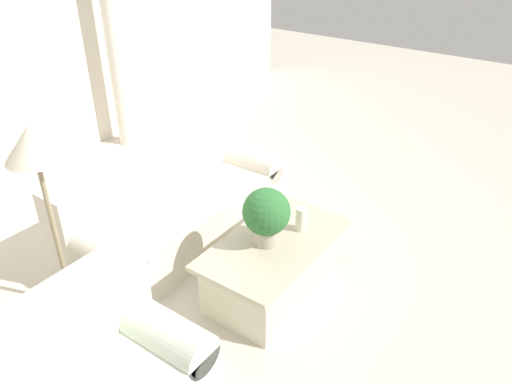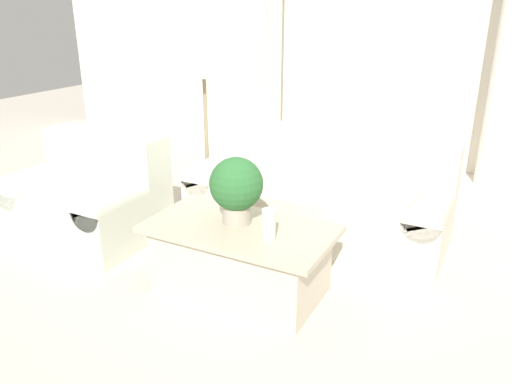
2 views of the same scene
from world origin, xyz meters
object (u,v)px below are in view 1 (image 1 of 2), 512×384
at_px(loveseat, 91,380).
at_px(coffee_table, 274,266).
at_px(sofa_long, 174,205).
at_px(floor_lamp, 36,156).
at_px(potted_plant, 266,214).

height_order(loveseat, coffee_table, loveseat).
bearing_deg(sofa_long, loveseat, -150.63).
bearing_deg(floor_lamp, loveseat, -118.39).
bearing_deg(loveseat, potted_plant, -6.36).
xyz_separation_m(potted_plant, floor_lamp, (-0.99, 1.15, 0.54)).
xyz_separation_m(coffee_table, potted_plant, (-0.05, 0.04, 0.49)).
bearing_deg(floor_lamp, potted_plant, -49.37).
height_order(sofa_long, loveseat, same).
height_order(coffee_table, potted_plant, potted_plant).
relative_size(loveseat, floor_lamp, 0.76).
relative_size(sofa_long, coffee_table, 1.73).
relative_size(potted_plant, floor_lamp, 0.30).
xyz_separation_m(sofa_long, loveseat, (-1.68, -0.95, 0.01)).
height_order(loveseat, floor_lamp, floor_lamp).
distance_m(coffee_table, potted_plant, 0.50).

